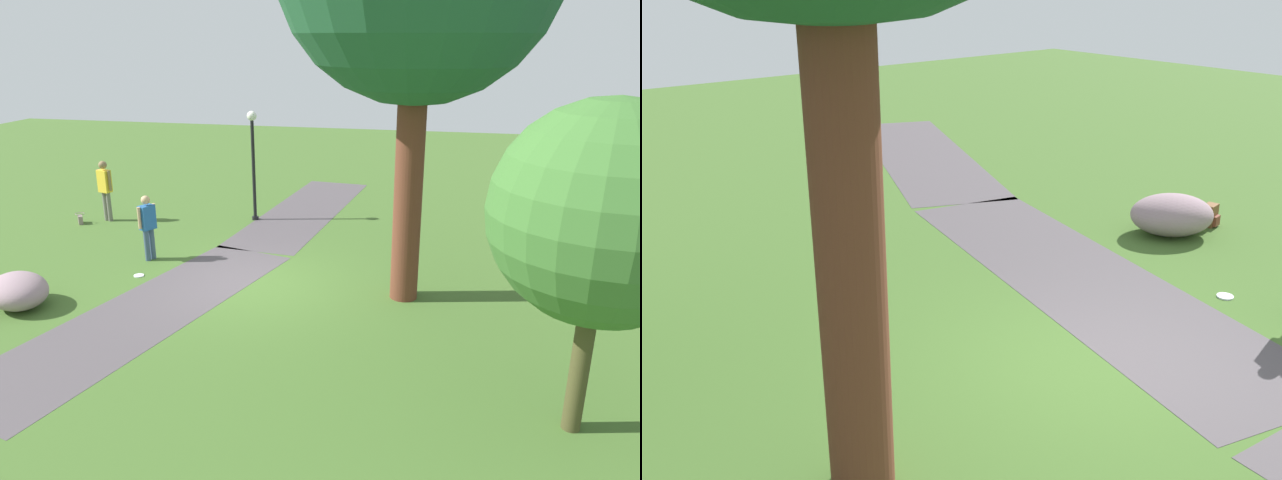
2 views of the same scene
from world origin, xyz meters
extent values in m
plane|color=#416428|center=(0.00, 0.00, 0.00)|extent=(48.00, 48.00, 0.00)
cube|color=#50484D|center=(1.85, -1.72, 0.00)|extent=(8.29, 4.05, 0.01)
cube|color=#50484D|center=(9.38, -4.31, 0.00)|extent=(8.19, 5.24, 0.01)
cylinder|color=brown|center=(-0.02, 3.26, 2.39)|extent=(0.57, 0.57, 4.78)
ellipsoid|color=gray|center=(2.17, -4.37, 0.35)|extent=(1.75, 1.82, 0.71)
cube|color=brown|center=(2.00, -5.28, 0.20)|extent=(0.25, 0.31, 0.40)
cube|color=brown|center=(1.87, -5.30, 0.12)|extent=(0.10, 0.20, 0.18)
cylinder|color=white|center=(0.12, -2.83, 0.01)|extent=(0.24, 0.24, 0.02)
camera|label=1|loc=(11.80, 4.07, 5.26)|focal=33.73mm
camera|label=2|loc=(-4.78, 5.98, 4.43)|focal=40.99mm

